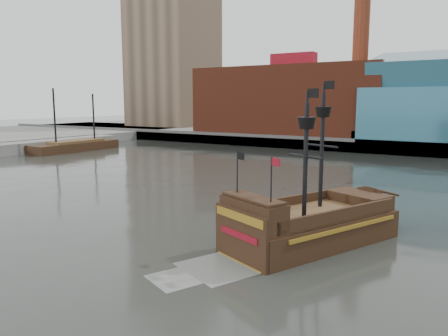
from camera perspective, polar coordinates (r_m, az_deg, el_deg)
The scene contains 7 objects.
ground at distance 28.00m, azimuth -9.09°, elevation -11.38°, with size 400.00×400.00×0.00m, color #242722.
promenade_far at distance 113.35m, azimuth 23.22°, elevation 3.69°, with size 220.00×60.00×2.00m, color slate.
seawall at distance 84.41m, azimuth 20.04°, elevation 2.58°, with size 220.00×1.00×2.60m, color #4C4C49.
pier at distance 90.76m, azimuth -24.43°, elevation 2.53°, with size 6.00×40.00×2.00m, color slate.
skyline at distance 106.02m, azimuth 26.23°, elevation 15.98°, with size 149.00×45.00×62.00m.
pirate_ship at distance 30.25m, azimuth 11.16°, elevation -7.78°, with size 10.36×16.24×11.72m.
docked_vessel at distance 89.23m, azimuth -18.71°, elevation 2.62°, with size 4.30×18.38×12.47m.
Camera 1 is at (17.47, -19.67, 9.57)m, focal length 35.00 mm.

